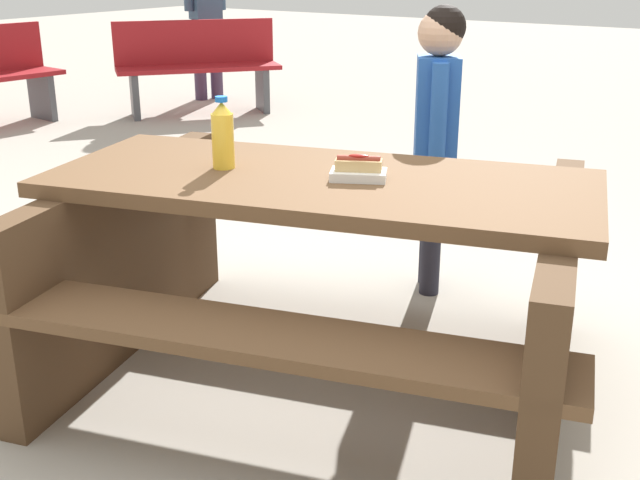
% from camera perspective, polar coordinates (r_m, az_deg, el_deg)
% --- Properties ---
extents(ground_plane, '(30.00, 30.00, 0.00)m').
position_cam_1_polar(ground_plane, '(2.93, 0.00, -9.70)').
color(ground_plane, '#ADA599').
rests_on(ground_plane, ground).
extents(picnic_table, '(2.12, 1.84, 0.75)m').
position_cam_1_polar(picnic_table, '(2.74, 0.00, -1.58)').
color(picnic_table, brown).
rests_on(picnic_table, ground).
extents(soda_bottle, '(0.08, 0.08, 0.24)m').
position_cam_1_polar(soda_bottle, '(2.74, -6.96, 7.43)').
color(soda_bottle, yellow).
rests_on(soda_bottle, picnic_table).
extents(hotdog_tray, '(0.21, 0.18, 0.08)m').
position_cam_1_polar(hotdog_tray, '(2.60, 2.77, 5.01)').
color(hotdog_tray, white).
rests_on(hotdog_tray, picnic_table).
extents(child_in_coat, '(0.25, 0.28, 1.25)m').
position_cam_1_polar(child_in_coat, '(3.46, 8.35, 8.87)').
color(child_in_coat, '#262633').
rests_on(child_in_coat, ground).
extents(park_bench_mid, '(1.25, 1.42, 0.85)m').
position_cam_1_polar(park_bench_mid, '(7.72, -8.73, 12.25)').
color(park_bench_mid, maroon).
rests_on(park_bench_mid, ground).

